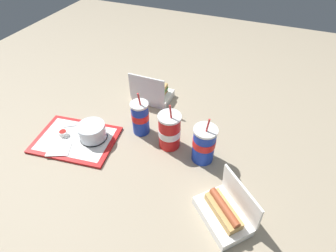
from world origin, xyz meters
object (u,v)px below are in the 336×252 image
at_px(food_tray, 76,140).
at_px(soda_cup_right, 204,144).
at_px(clamshell_hotdog_left, 224,212).
at_px(soda_cup_left, 140,117).
at_px(ketchup_cup, 63,133).
at_px(clamshell_sandwich_corner, 153,93).
at_px(plastic_fork, 75,125).
at_px(soda_cup_back, 169,131).
at_px(cake_container, 92,132).

relative_size(food_tray, soda_cup_right, 1.70).
relative_size(clamshell_hotdog_left, soda_cup_left, 1.04).
xyz_separation_m(ketchup_cup, clamshell_sandwich_corner, (0.27, 0.43, 0.02)).
distance_m(plastic_fork, clamshell_hotdog_left, 0.82).
bearing_deg(soda_cup_back, soda_cup_right, -7.82).
xyz_separation_m(cake_container, soda_cup_left, (0.18, 0.13, 0.04)).
distance_m(clamshell_hotdog_left, soda_cup_left, 0.56).
bearing_deg(cake_container, clamshell_sandwich_corner, 71.65).
distance_m(soda_cup_back, soda_cup_right, 0.17).
bearing_deg(clamshell_sandwich_corner, soda_cup_back, -53.58).
bearing_deg(soda_cup_left, ketchup_cup, -151.86).
distance_m(clamshell_sandwich_corner, soda_cup_back, 0.36).
bearing_deg(food_tray, clamshell_hotdog_left, -9.92).
distance_m(cake_container, plastic_fork, 0.14).
relative_size(cake_container, soda_cup_right, 0.54).
bearing_deg(clamshell_sandwich_corner, cake_container, -108.35).
height_order(plastic_fork, soda_cup_back, soda_cup_back).
xyz_separation_m(ketchup_cup, soda_cup_right, (0.65, 0.12, 0.06)).
relative_size(cake_container, clamshell_hotdog_left, 0.53).
bearing_deg(soda_cup_right, clamshell_sandwich_corner, 140.44).
bearing_deg(cake_container, soda_cup_right, 8.83).
xyz_separation_m(cake_container, ketchup_cup, (-0.14, -0.04, -0.02)).
distance_m(soda_cup_left, soda_cup_right, 0.33).
distance_m(clamshell_sandwich_corner, soda_cup_right, 0.49).
xyz_separation_m(food_tray, cake_container, (0.08, 0.04, 0.04)).
bearing_deg(plastic_fork, cake_container, -48.12).
bearing_deg(soda_cup_right, food_tray, -168.65).
distance_m(plastic_fork, soda_cup_right, 0.65).
distance_m(ketchup_cup, soda_cup_right, 0.66).
height_order(ketchup_cup, clamshell_sandwich_corner, clamshell_sandwich_corner).
bearing_deg(soda_cup_left, food_tray, -146.32).
xyz_separation_m(clamshell_sandwich_corner, soda_cup_left, (0.05, -0.26, 0.04)).
bearing_deg(food_tray, soda_cup_right, 11.35).
xyz_separation_m(food_tray, ketchup_cup, (-0.07, -0.00, 0.02)).
height_order(clamshell_sandwich_corner, soda_cup_left, soda_cup_left).
height_order(cake_container, clamshell_hotdog_left, clamshell_hotdog_left).
bearing_deg(soda_cup_left, cake_container, -143.80).
xyz_separation_m(cake_container, soda_cup_back, (0.34, 0.10, 0.04)).
height_order(food_tray, clamshell_hotdog_left, clamshell_hotdog_left).
height_order(food_tray, cake_container, cake_container).
xyz_separation_m(ketchup_cup, plastic_fork, (0.01, 0.08, -0.01)).
bearing_deg(ketchup_cup, soda_cup_left, 28.14).
relative_size(food_tray, soda_cup_left, 1.73).
distance_m(plastic_fork, soda_cup_left, 0.34).
bearing_deg(ketchup_cup, plastic_fork, 86.11).
height_order(plastic_fork, soda_cup_right, soda_cup_right).
height_order(plastic_fork, soda_cup_left, soda_cup_left).
relative_size(ketchup_cup, clamshell_sandwich_corner, 0.20).
bearing_deg(plastic_fork, soda_cup_left, -15.95).
xyz_separation_m(food_tray, soda_cup_back, (0.42, 0.14, 0.08)).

